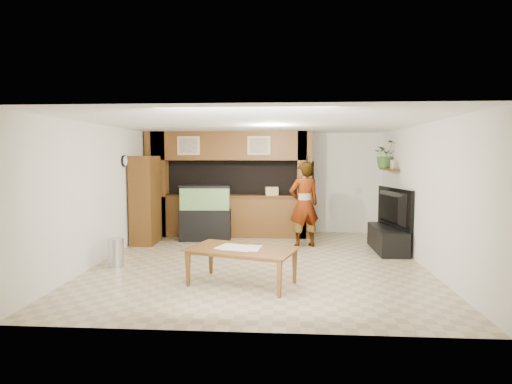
# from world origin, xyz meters

# --- Properties ---
(floor) EXTENTS (6.50, 6.50, 0.00)m
(floor) POSITION_xyz_m (0.00, 0.00, 0.00)
(floor) COLOR tan
(floor) RESTS_ON ground
(ceiling) EXTENTS (6.50, 6.50, 0.00)m
(ceiling) POSITION_xyz_m (0.00, 0.00, 2.60)
(ceiling) COLOR white
(ceiling) RESTS_ON wall_back
(wall_back) EXTENTS (6.00, 0.00, 6.00)m
(wall_back) POSITION_xyz_m (0.00, 3.25, 1.30)
(wall_back) COLOR silver
(wall_back) RESTS_ON floor
(wall_left) EXTENTS (0.00, 6.50, 6.50)m
(wall_left) POSITION_xyz_m (-3.00, 0.00, 1.30)
(wall_left) COLOR silver
(wall_left) RESTS_ON floor
(wall_right) EXTENTS (0.00, 6.50, 6.50)m
(wall_right) POSITION_xyz_m (3.00, 0.00, 1.30)
(wall_right) COLOR silver
(wall_right) RESTS_ON floor
(partition) EXTENTS (4.20, 0.99, 2.60)m
(partition) POSITION_xyz_m (-0.95, 2.64, 1.31)
(partition) COLOR brown
(partition) RESTS_ON floor
(wall_clock) EXTENTS (0.05, 0.25, 0.25)m
(wall_clock) POSITION_xyz_m (-2.97, 1.00, 1.90)
(wall_clock) COLOR black
(wall_clock) RESTS_ON wall_left
(wall_shelf) EXTENTS (0.25, 0.90, 0.04)m
(wall_shelf) POSITION_xyz_m (2.85, 1.95, 1.70)
(wall_shelf) COLOR brown
(wall_shelf) RESTS_ON wall_right
(pantry_cabinet) EXTENTS (0.50, 0.82, 2.00)m
(pantry_cabinet) POSITION_xyz_m (-2.70, 1.52, 1.00)
(pantry_cabinet) COLOR brown
(pantry_cabinet) RESTS_ON floor
(trash_can) EXTENTS (0.29, 0.29, 0.53)m
(trash_can) POSITION_xyz_m (-2.59, -0.53, 0.26)
(trash_can) COLOR #B2B2B7
(trash_can) RESTS_ON floor
(aquarium) EXTENTS (1.19, 0.45, 1.32)m
(aquarium) POSITION_xyz_m (-1.40, 1.95, 0.64)
(aquarium) COLOR black
(aquarium) RESTS_ON floor
(tv_stand) EXTENTS (0.55, 1.50, 0.50)m
(tv_stand) POSITION_xyz_m (2.65, 1.11, 0.25)
(tv_stand) COLOR black
(tv_stand) RESTS_ON floor
(television) EXTENTS (0.50, 1.46, 0.84)m
(television) POSITION_xyz_m (2.65, 1.11, 0.92)
(television) COLOR black
(television) RESTS_ON tv_stand
(photo_frame) EXTENTS (0.04, 0.15, 0.19)m
(photo_frame) POSITION_xyz_m (2.85, 1.72, 1.82)
(photo_frame) COLOR tan
(photo_frame) RESTS_ON wall_shelf
(potted_plant) EXTENTS (0.71, 0.66, 0.64)m
(potted_plant) POSITION_xyz_m (2.82, 2.23, 2.04)
(potted_plant) COLOR #3B6629
(potted_plant) RESTS_ON wall_shelf
(person) EXTENTS (0.80, 0.66, 1.89)m
(person) POSITION_xyz_m (0.90, 1.42, 0.94)
(person) COLOR tan
(person) RESTS_ON floor
(microphone) EXTENTS (0.04, 0.11, 0.17)m
(microphone) POSITION_xyz_m (0.95, 1.26, 1.93)
(microphone) COLOR black
(microphone) RESTS_ON person
(dining_table) EXTENTS (1.86, 1.39, 0.58)m
(dining_table) POSITION_xyz_m (-0.20, -1.49, 0.29)
(dining_table) COLOR brown
(dining_table) RESTS_ON floor
(newspaper_a) EXTENTS (0.63, 0.49, 0.01)m
(newspaper_a) POSITION_xyz_m (-0.19, -1.44, 0.59)
(newspaper_a) COLOR silver
(newspaper_a) RESTS_ON dining_table
(newspaper_b) EXTENTS (0.69, 0.60, 0.01)m
(newspaper_b) POSITION_xyz_m (-0.28, -1.43, 0.59)
(newspaper_b) COLOR silver
(newspaper_b) RESTS_ON dining_table
(counter_box) EXTENTS (0.33, 0.25, 0.20)m
(counter_box) POSITION_xyz_m (0.16, 2.45, 1.14)
(counter_box) COLOR tan
(counter_box) RESTS_ON partition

